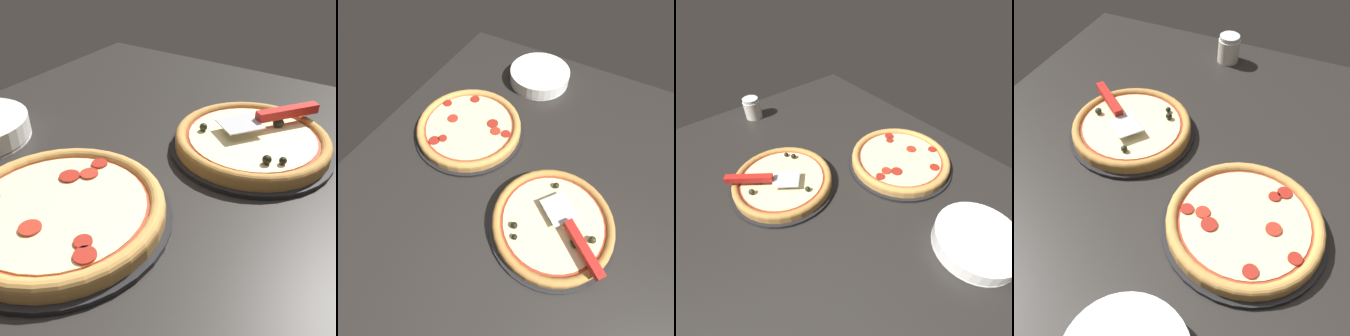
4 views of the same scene
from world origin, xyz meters
TOP-DOWN VIEW (x-y plane):
  - ground_plane at (0.00, 0.00)cm, footprint 128.29×110.79cm
  - pizza_pan_front at (-6.66, -10.90)cm, footprint 33.96×33.96cm
  - pizza_front at (-6.67, -10.91)cm, footprint 31.93×31.93cm
  - pizza_pan_back at (10.85, 26.50)cm, footprint 36.41×36.41cm
  - pizza_back at (10.86, 26.50)cm, footprint 34.23×34.23cm
  - serving_spatula at (-9.46, -18.31)cm, footprint 17.48×20.75cm

SIDE VIEW (x-z plane):
  - ground_plane at x=0.00cm, z-range -3.60..0.00cm
  - pizza_pan_front at x=-6.66cm, z-range 0.00..1.00cm
  - pizza_pan_back at x=10.85cm, z-range 0.00..1.00cm
  - pizza_back at x=10.86cm, z-range 0.96..4.14cm
  - pizza_front at x=-6.67cm, z-range 0.47..4.69cm
  - serving_spatula at x=-9.46cm, z-range 5.07..7.07cm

